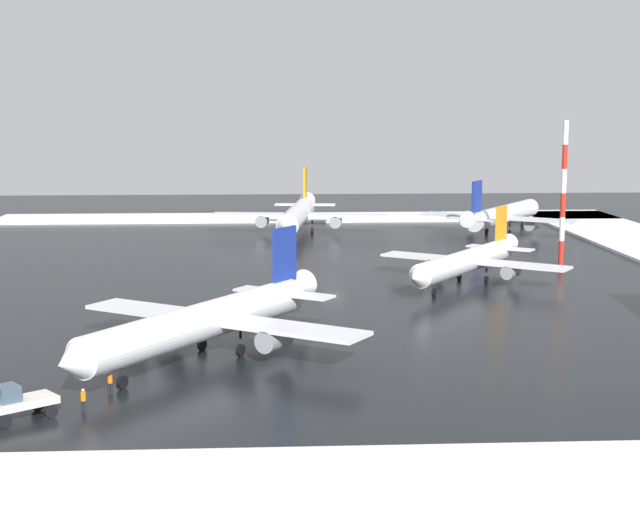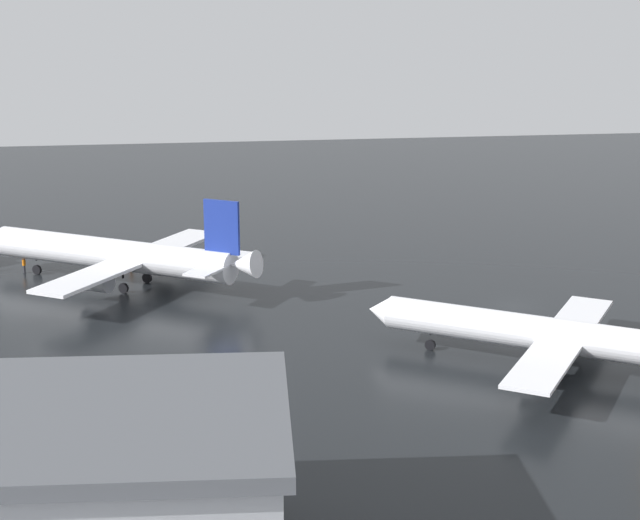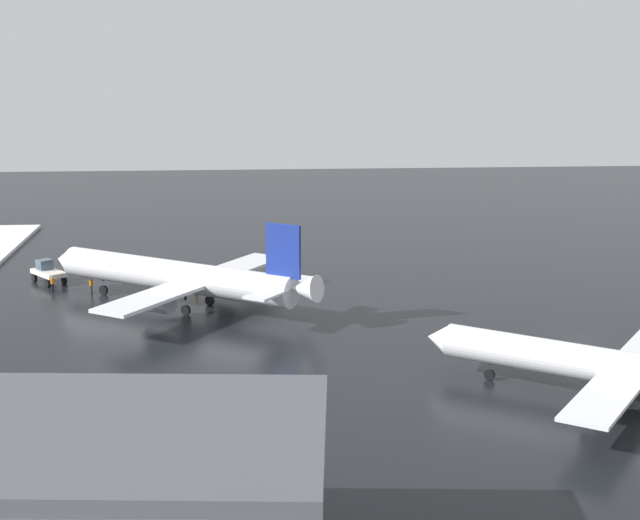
{
  "view_description": "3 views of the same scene",
  "coord_description": "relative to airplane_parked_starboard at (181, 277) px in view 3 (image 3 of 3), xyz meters",
  "views": [
    {
      "loc": [
        -116.58,
        8.16,
        20.63
      ],
      "look_at": [
        -12.93,
        2.36,
        4.49
      ],
      "focal_mm": 55.0,
      "sensor_mm": 36.0,
      "label": 1
    },
    {
      "loc": [
        -32.0,
        -83.95,
        27.33
      ],
      "look_at": [
        -16.61,
        11.09,
        2.35
      ],
      "focal_mm": 55.0,
      "sensor_mm": 36.0,
      "label": 2
    },
    {
      "loc": [
        -29.89,
        -83.49,
        26.69
      ],
      "look_at": [
        -22.94,
        11.24,
        5.15
      ],
      "focal_mm": 55.0,
      "sensor_mm": 36.0,
      "label": 3
    }
  ],
  "objects": [
    {
      "name": "ground_plane",
      "position": [
        36.82,
        -13.12,
        -3.22
      ],
      "size": [
        240.0,
        240.0,
        0.0
      ],
      "primitive_type": "plane",
      "color": "black"
    },
    {
      "name": "airplane_parked_starboard",
      "position": [
        0.0,
        0.0,
        0.0
      ],
      "size": [
        28.8,
        24.75,
        9.74
      ],
      "rotation": [
        0.0,
        0.0,
        2.56
      ],
      "color": "white",
      "rests_on": "ground_plane"
    },
    {
      "name": "airplane_parked_portside",
      "position": [
        33.24,
        -28.73,
        -0.45
      ],
      "size": [
        24.43,
        21.04,
        8.39
      ],
      "rotation": [
        0.0,
        0.0,
        2.53
      ],
      "color": "white",
      "rests_on": "ground_plane"
    },
    {
      "name": "pushback_tug",
      "position": [
        -15.67,
        11.7,
        -1.94
      ],
      "size": [
        4.56,
        4.98,
        2.5
      ],
      "rotation": [
        0.0,
        0.0,
        2.23
      ],
      "color": "silver",
      "rests_on": "ground_plane"
    },
    {
      "name": "ground_crew_by_nose_gear",
      "position": [
        0.96,
        8.06,
        -2.25
      ],
      "size": [
        0.36,
        0.36,
        1.71
      ],
      "rotation": [
        0.0,
        0.0,
        3.72
      ],
      "color": "black",
      "rests_on": "ground_plane"
    },
    {
      "name": "ground_crew_near_tug",
      "position": [
        -10.08,
        6.45,
        -2.25
      ],
      "size": [
        0.36,
        0.36,
        1.71
      ],
      "rotation": [
        0.0,
        0.0,
        3.5
      ],
      "color": "black",
      "rests_on": "ground_plane"
    },
    {
      "name": "ground_crew_beside_wing",
      "position": [
        -14.38,
        7.59,
        -2.25
      ],
      "size": [
        0.36,
        0.36,
        1.71
      ],
      "rotation": [
        0.0,
        0.0,
        2.8
      ],
      "color": "black",
      "rests_on": "ground_plane"
    },
    {
      "name": "cargo_hangar",
      "position": [
        -2.11,
        -52.51,
        1.22
      ],
      "size": [
        26.28,
        17.25,
        8.8
      ],
      "rotation": [
        0.0,
        0.0,
        -0.09
      ],
      "color": "gray",
      "rests_on": "ground_plane"
    }
  ]
}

